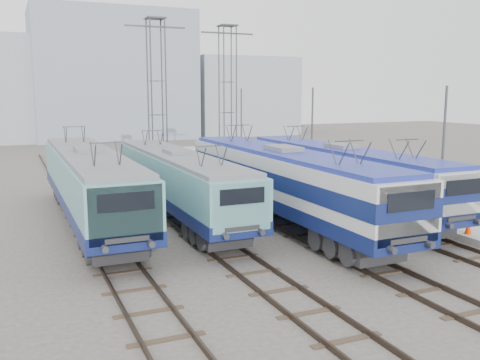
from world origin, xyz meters
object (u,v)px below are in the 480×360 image
object	(u,v)px
mast_front	(442,160)
safety_cone	(468,227)
mast_mid	(312,140)
locomotive_far_right	(343,172)
catenary_tower_east	(228,93)
mast_rear	(241,129)
locomotive_center_left	(179,179)
catenary_tower_west	(157,93)
locomotive_far_left	(90,181)
locomotive_center_right	(285,179)

from	to	relation	value
mast_front	safety_cone	distance (m)	3.42
mast_mid	locomotive_far_right	bearing A→B (deg)	-105.92
catenary_tower_east	mast_mid	bearing A→B (deg)	-78.14
mast_rear	safety_cone	world-z (taller)	mast_rear
locomotive_center_left	mast_mid	world-z (taller)	mast_mid
catenary_tower_west	mast_front	size ratio (longest dim) A/B	1.71
safety_cone	catenary_tower_east	bearing A→B (deg)	95.09
locomotive_far_left	catenary_tower_west	bearing A→B (deg)	60.82
mast_front	mast_mid	size ratio (longest dim) A/B	1.00
locomotive_center_right	locomotive_far_right	xyz separation A→B (m)	(4.50, 1.49, -0.12)
catenary_tower_west	safety_cone	world-z (taller)	catenary_tower_west
catenary_tower_east	mast_front	size ratio (longest dim) A/B	1.71
locomotive_far_left	safety_cone	bearing A→B (deg)	-32.34
locomotive_center_left	catenary_tower_west	world-z (taller)	catenary_tower_west
mast_mid	mast_rear	world-z (taller)	same
locomotive_far_left	mast_mid	world-z (taller)	mast_mid
mast_front	safety_cone	xyz separation A→B (m)	(0.02, -1.82, -2.89)
locomotive_center_left	safety_cone	xyz separation A→B (m)	(10.87, -9.27, -1.53)
locomotive_center_left	catenary_tower_east	world-z (taller)	catenary_tower_east
locomotive_far_left	mast_mid	distance (m)	15.93
mast_mid	locomotive_far_left	bearing A→B (deg)	-165.09
locomotive_far_left	mast_rear	xyz separation A→B (m)	(15.35, 16.09, 1.22)
locomotive_far_right	catenary_tower_west	size ratio (longest dim) A/B	1.48
locomotive_center_left	locomotive_center_right	size ratio (longest dim) A/B	0.91
locomotive_center_right	catenary_tower_east	bearing A→B (deg)	76.70
catenary_tower_west	mast_front	bearing A→B (deg)	-66.73
catenary_tower_east	mast_front	bearing A→B (deg)	-84.55
locomotive_center_right	catenary_tower_west	xyz separation A→B (m)	(-2.25, 15.97, 4.26)
mast_rear	safety_cone	xyz separation A→B (m)	(0.02, -25.82, -2.89)
locomotive_far_left	locomotive_center_left	size ratio (longest dim) A/B	1.07
locomotive_far_left	mast_rear	world-z (taller)	mast_rear
locomotive_center_right	locomotive_far_right	bearing A→B (deg)	18.29
locomotive_far_right	locomotive_center_left	bearing A→B (deg)	167.87
locomotive_center_left	locomotive_center_right	bearing A→B (deg)	-37.24
locomotive_far_left	catenary_tower_west	xyz separation A→B (m)	(6.75, 12.09, 4.36)
mast_rear	locomotive_center_right	bearing A→B (deg)	-107.64
locomotive_far_left	mast_mid	bearing A→B (deg)	14.91
catenary_tower_east	mast_mid	xyz separation A→B (m)	(2.10, -10.00, -3.14)
locomotive_far_right	locomotive_center_right	bearing A→B (deg)	-161.71
locomotive_center_right	mast_rear	world-z (taller)	mast_rear
safety_cone	locomotive_far_left	bearing A→B (deg)	147.66
locomotive_center_left	catenary_tower_east	bearing A→B (deg)	58.98
locomotive_far_left	locomotive_center_right	xyz separation A→B (m)	(9.00, -3.88, 0.10)
catenary_tower_west	locomotive_far_left	bearing A→B (deg)	-119.18
locomotive_far_right	safety_cone	xyz separation A→B (m)	(1.87, -7.33, -1.66)
locomotive_far_right	mast_rear	size ratio (longest dim) A/B	2.53
safety_cone	locomotive_center_left	bearing A→B (deg)	139.55
locomotive_center_right	safety_cone	size ratio (longest dim) A/B	30.43
catenary_tower_west	catenary_tower_east	distance (m)	6.80
locomotive_far_left	locomotive_center_right	bearing A→B (deg)	-23.35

